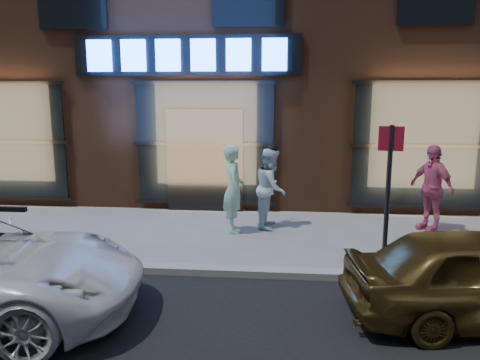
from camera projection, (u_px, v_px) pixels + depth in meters
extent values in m
plane|color=slate|center=(165.00, 273.00, 7.35)|extent=(90.00, 90.00, 0.00)
cube|color=gray|center=(165.00, 269.00, 7.34)|extent=(60.00, 0.25, 0.12)
cube|color=#54301E|center=(225.00, 18.00, 14.23)|extent=(30.00, 8.00, 10.00)
cube|color=black|center=(186.00, 55.00, 10.57)|extent=(5.20, 0.06, 0.90)
cube|color=black|center=(205.00, 161.00, 10.96)|extent=(1.80, 0.10, 2.40)
cube|color=#FFBF72|center=(3.00, 141.00, 11.39)|extent=(3.00, 0.04, 2.60)
cube|color=black|center=(2.00, 142.00, 11.35)|extent=(3.20, 0.06, 2.80)
cube|color=#FFBF72|center=(205.00, 143.00, 10.94)|extent=(3.00, 0.04, 2.60)
cube|color=black|center=(205.00, 144.00, 10.90)|extent=(3.20, 0.06, 2.80)
cube|color=#FFBF72|center=(425.00, 146.00, 10.49)|extent=(3.00, 0.04, 2.60)
cube|color=black|center=(426.00, 146.00, 10.45)|extent=(3.20, 0.06, 2.80)
cube|color=#2659FF|center=(99.00, 56.00, 10.68)|extent=(0.55, 0.12, 0.70)
cube|color=#2659FF|center=(134.00, 56.00, 10.61)|extent=(0.55, 0.12, 0.70)
cube|color=#2659FF|center=(168.00, 55.00, 10.54)|extent=(0.55, 0.12, 0.70)
cube|color=#2659FF|center=(203.00, 55.00, 10.47)|extent=(0.55, 0.12, 0.70)
cube|color=#2659FF|center=(239.00, 55.00, 10.40)|extent=(0.55, 0.12, 0.70)
cube|color=#2659FF|center=(275.00, 55.00, 10.32)|extent=(0.55, 0.12, 0.70)
imported|color=#B8F2D2|center=(233.00, 189.00, 9.36)|extent=(0.54, 0.71, 1.77)
imported|color=white|center=(271.00, 188.00, 9.71)|extent=(0.72, 0.88, 1.66)
imported|color=#CC547C|center=(431.00, 188.00, 9.47)|extent=(0.91, 1.10, 1.76)
cylinder|color=#262628|center=(387.00, 201.00, 7.16)|extent=(0.07, 0.07, 2.32)
cube|color=maroon|center=(391.00, 139.00, 6.98)|extent=(0.37, 0.08, 0.37)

